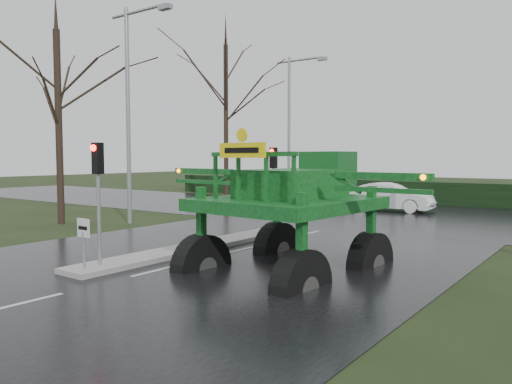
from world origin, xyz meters
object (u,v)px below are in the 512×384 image
Objects in this scene: traffic_signal_mid at (273,170)px; street_light_left_near at (132,95)px; traffic_signal_near at (98,177)px; street_light_left_far at (293,116)px; keep_left_sign at (84,235)px; crop_sprayer at (207,187)px; white_sedan at (389,211)px.

street_light_left_near is (-6.89, -1.49, 3.40)m from traffic_signal_mid.
traffic_signal_near is at bearing -45.47° from street_light_left_near.
street_light_left_far is at bearing 118.86° from traffic_signal_mid.
keep_left_sign is 1.61m from traffic_signal_near.
street_light_left_far is (-6.89, 21.01, 3.40)m from traffic_signal_near.
crop_sprayer is 17.40m from white_sedan.
traffic_signal_mid is at bearing 90.00° from keep_left_sign.
keep_left_sign is 3.55m from crop_sprayer.
street_light_left_far is 1.16× the size of crop_sprayer.
keep_left_sign is 9.12m from traffic_signal_mid.
street_light_left_near is 10.83m from crop_sprayer.
traffic_signal_mid is (0.00, 8.50, 0.00)m from traffic_signal_near.
keep_left_sign is at bearing -90.00° from traffic_signal_mid.
traffic_signal_mid is 11.18m from white_sedan.
street_light_left_far is (-6.89, 12.51, 3.40)m from traffic_signal_mid.
street_light_left_near reaches higher than crop_sprayer.
traffic_signal_mid reaches higher than white_sedan.
white_sedan is at bearing 58.20° from street_light_left_near.
street_light_left_far is at bearing 90.00° from street_light_left_near.
street_light_left_far reaches higher than traffic_signal_near.
keep_left_sign is 0.38× the size of traffic_signal_mid.
keep_left_sign is 23.11m from street_light_left_far.
street_light_left_near reaches higher than keep_left_sign.
street_light_left_far is at bearing 107.78° from keep_left_sign.
street_light_left_near is 15.71m from white_sedan.
traffic_signal_near is at bearing 90.00° from keep_left_sign.
keep_left_sign is 0.27× the size of white_sedan.
traffic_signal_mid is at bearing 90.00° from traffic_signal_near.
street_light_left_near is 1.16× the size of crop_sprayer.
street_light_left_far is 21.20m from crop_sprayer.
crop_sprayer is 1.75× the size of white_sedan.
street_light_left_near is at bearing -167.79° from traffic_signal_mid.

